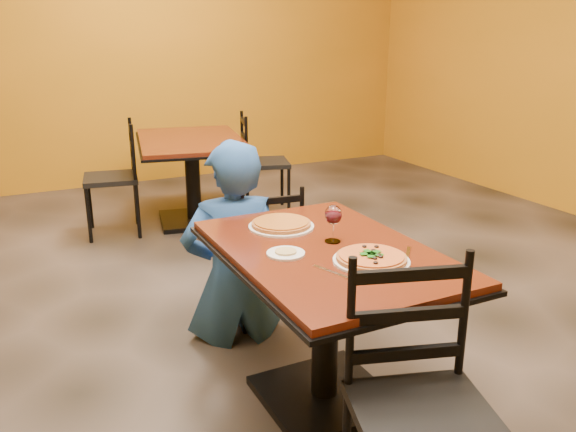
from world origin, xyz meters
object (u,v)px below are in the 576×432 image
table_second (192,160)px  chair_main_near (425,420)px  chair_main_far (264,251)px  chair_second_left (111,179)px  chair_second_right (265,163)px  pizza_main (371,257)px  plate_far (281,226)px  wine_glass (333,222)px  pizza_far (281,223)px  diner (233,240)px  table_main (326,290)px  plate_main (371,261)px  side_plate (286,253)px

table_second → chair_main_near: 3.67m
chair_main_far → chair_second_left: bearing=-68.4°
chair_main_far → chair_main_near: bearing=89.4°
table_second → chair_second_right: (0.70, -0.00, -0.10)m
pizza_main → plate_far: (-0.14, 0.55, -0.02)m
table_second → chair_main_far: chair_main_far is taller
wine_glass → pizza_far: bearing=113.3°
pizza_main → wine_glass: (-0.02, 0.27, 0.07)m
chair_second_left → diner: size_ratio=0.85×
table_main → pizza_far: bearing=99.2°
chair_main_far → table_second: bearing=-88.7°
chair_main_near → chair_main_far: chair_main_near is taller
table_second → plate_main: (-0.20, -3.03, 0.19)m
plate_far → chair_main_far: bearing=74.5°
diner → pizza_main: (0.22, -0.99, 0.22)m
chair_main_far → pizza_main: (-0.02, -1.10, 0.36)m
chair_second_left → side_plate: 2.83m
chair_main_far → plate_far: bearing=81.1°
table_main → plate_main: bearing=-69.0°
table_main → table_second: size_ratio=0.84×
chair_main_far → wine_glass: 0.93m
table_main → pizza_far: 0.40m
table_main → wine_glass: bearing=43.7°
chair_main_near → chair_main_far: bearing=100.3°
chair_second_left → plate_far: 2.53m
chair_second_right → wine_glass: (-0.91, -2.76, 0.38)m
table_second → side_plate: size_ratio=9.12×
chair_main_near → chair_main_far: size_ratio=1.16×
chair_second_right → plate_main: bearing=179.9°
chair_second_left → diner: diner is taller
plate_main → pizza_far: pizza_far is taller
chair_main_far → diner: diner is taller
diner → chair_second_right: bearing=-110.9°
table_main → chair_second_right: size_ratio=1.33×
diner → plate_far: (0.08, -0.44, 0.20)m
chair_main_near → plate_far: chair_main_near is taller
table_main → plate_far: size_ratio=3.97×
chair_main_far → diner: size_ratio=0.75×
table_main → side_plate: 0.27m
chair_main_near → pizza_far: bearing=104.3°
table_second → plate_far: (-0.33, -2.48, 0.19)m
side_plate → chair_main_far: bearing=71.8°
chair_second_left → diner: 2.06m
table_second → pizza_main: bearing=-93.7°
chair_second_right → side_plate: (-1.16, -2.81, 0.29)m
table_second → pizza_far: bearing=-97.6°
table_main → wine_glass: size_ratio=6.83×
table_second → diner: 2.08m
chair_main_far → pizza_main: 1.16m
plate_main → plate_far: size_ratio=1.00×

